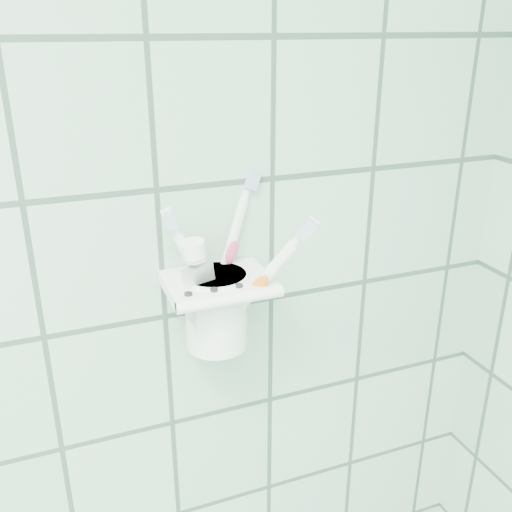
{
  "coord_description": "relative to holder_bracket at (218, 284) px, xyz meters",
  "views": [
    {
      "loc": [
        0.47,
        0.55,
        1.6
      ],
      "look_at": [
        0.68,
        1.1,
        1.36
      ],
      "focal_mm": 40.0,
      "sensor_mm": 36.0,
      "label": 1
    }
  ],
  "objects": [
    {
      "name": "holder_bracket",
      "position": [
        0.0,
        0.0,
        0.0
      ],
      "size": [
        0.13,
        0.1,
        0.04
      ],
      "color": "white",
      "rests_on": "wall_back"
    },
    {
      "name": "cup",
      "position": [
        -0.0,
        0.0,
        -0.03
      ],
      "size": [
        0.08,
        0.08,
        0.1
      ],
      "color": "white",
      "rests_on": "holder_bracket"
    },
    {
      "name": "toothbrush_pink",
      "position": [
        0.01,
        0.01,
        0.02
      ],
      "size": [
        0.07,
        0.02,
        0.19
      ],
      "rotation": [
        0.1,
        -0.37,
        -0.1
      ],
      "color": "white",
      "rests_on": "cup"
    },
    {
      "name": "toothbrush_blue",
      "position": [
        -0.01,
        0.02,
        0.03
      ],
      "size": [
        0.08,
        0.05,
        0.22
      ],
      "rotation": [
        -0.12,
        0.4,
        0.13
      ],
      "color": "white",
      "rests_on": "cup"
    },
    {
      "name": "toothbrush_orange",
      "position": [
        -0.01,
        0.0,
        0.03
      ],
      "size": [
        0.1,
        0.08,
        0.2
      ],
      "rotation": [
        0.03,
        0.63,
        -0.62
      ],
      "color": "white",
      "rests_on": "cup"
    },
    {
      "name": "toothpaste_tube",
      "position": [
        -0.01,
        -0.0,
        0.0
      ],
      "size": [
        0.05,
        0.04,
        0.15
      ],
      "rotation": [
        0.04,
        -0.15,
        0.31
      ],
      "color": "silver",
      "rests_on": "cup"
    }
  ]
}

